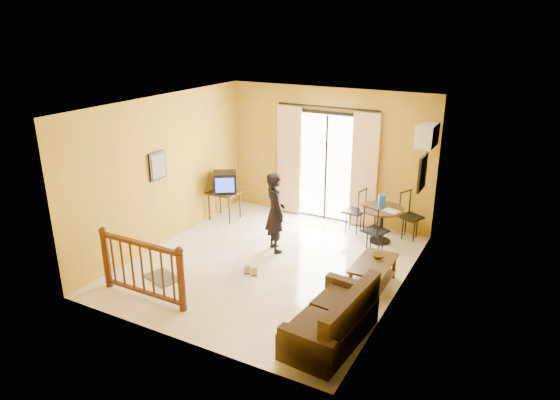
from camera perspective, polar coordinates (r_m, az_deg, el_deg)
The scene contains 19 objects.
ground at distance 8.87m, azimuth -1.21°, elevation -7.32°, with size 5.00×5.00×0.00m, color beige.
room_shell at distance 8.24m, azimuth -1.30°, elevation 3.28°, with size 5.00×5.00×5.00m.
balcony_door at distance 10.48m, azimuth 5.29°, elevation 3.91°, with size 2.25×0.14×2.46m.
tv_table at distance 10.70m, azimuth -6.39°, elevation 0.58°, with size 0.62×0.52×0.62m.
television at distance 10.59m, azimuth -6.32°, elevation 2.06°, with size 0.64×0.63×0.44m.
picture_left at distance 9.38m, azimuth -13.80°, elevation 3.81°, with size 0.05×0.42×0.52m.
dining_table at distance 9.71m, azimuth 11.53°, elevation -1.71°, with size 0.83×0.83×0.70m.
water_jug at distance 9.64m, azimuth 11.57°, elevation -0.12°, with size 0.14×0.14×0.26m, color #133BB4.
serving_tray at distance 9.52m, azimuth 12.62°, elevation -1.23°, with size 0.28×0.18×0.02m, color beige.
dining_chairs at distance 9.94m, azimuth 11.18°, elevation -4.60°, with size 1.58×1.49×0.95m.
air_conditioner at distance 9.20m, azimuth 16.42°, elevation 7.12°, with size 0.31×0.60×0.40m.
botanical_print at distance 8.68m, azimuth 15.95°, elevation 3.01°, with size 0.05×0.50×0.60m.
coffee_table at distance 8.18m, azimuth 10.61°, elevation -7.89°, with size 0.55×0.99×0.44m.
bowl at distance 8.28m, azimuth 11.13°, elevation -6.25°, with size 0.17×0.17×0.05m, color brown.
sofa at distance 6.83m, azimuth 6.17°, elevation -13.71°, with size 0.88×1.69×0.78m.
standing_person at distance 9.09m, azimuth -0.56°, elevation -1.42°, with size 0.55×0.36×1.51m, color black.
stair_balustrade at distance 7.89m, azimuth -15.53°, elevation -7.17°, with size 1.63×0.13×1.04m.
doormat at distance 8.64m, azimuth -13.28°, elevation -8.63°, with size 0.60×0.40×0.02m, color #504840.
sandals at distance 8.61m, azimuth -3.36°, elevation -8.14°, with size 0.35×0.27×0.03m.
Camera 1 is at (3.89, -6.87, 4.06)m, focal length 32.00 mm.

